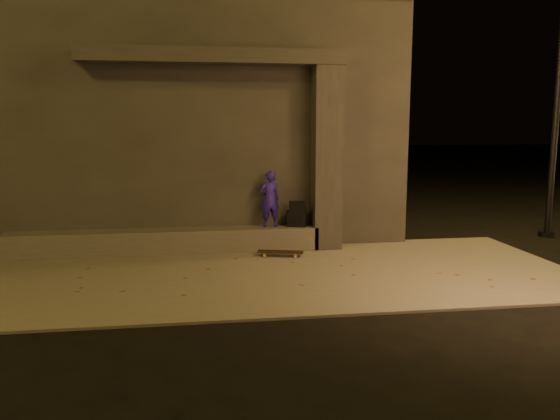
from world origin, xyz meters
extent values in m
plane|color=black|center=(0.00, 0.00, 0.00)|extent=(120.00, 120.00, 0.00)
cube|color=slate|center=(0.00, 2.00, 0.02)|extent=(11.00, 4.40, 0.04)
cube|color=#353230|center=(-1.00, 6.50, 2.60)|extent=(9.00, 5.00, 5.20)
cube|color=#56534E|center=(-1.50, 3.75, 0.27)|extent=(6.00, 0.55, 0.45)
cube|color=#353230|center=(1.70, 3.75, 1.84)|extent=(0.55, 0.55, 3.60)
cube|color=#353230|center=(-0.50, 3.80, 3.78)|extent=(5.00, 0.70, 0.28)
imported|color=#2A19A6|center=(0.56, 3.75, 1.05)|extent=(0.44, 0.33, 1.12)
cube|color=black|center=(1.10, 3.75, 0.64)|extent=(0.42, 0.32, 0.31)
cube|color=black|center=(1.10, 3.75, 0.91)|extent=(0.33, 0.12, 0.22)
cube|color=black|center=(0.68, 3.10, 0.13)|extent=(0.90, 0.44, 0.02)
cylinder|color=#B29847|center=(0.98, 3.11, 0.07)|extent=(0.07, 0.05, 0.06)
cylinder|color=#B29847|center=(0.94, 2.95, 0.07)|extent=(0.07, 0.05, 0.06)
cylinder|color=#B29847|center=(0.42, 3.25, 0.07)|extent=(0.07, 0.05, 0.06)
cylinder|color=#B29847|center=(0.38, 3.09, 0.07)|extent=(0.07, 0.05, 0.06)
cube|color=#99999E|center=(0.96, 3.03, 0.11)|extent=(0.10, 0.19, 0.02)
cube|color=#99999E|center=(0.40, 3.17, 0.11)|extent=(0.10, 0.19, 0.02)
cylinder|color=black|center=(6.98, 4.26, 3.40)|extent=(0.14, 0.14, 6.81)
cylinder|color=black|center=(6.98, 4.26, 0.05)|extent=(0.36, 0.36, 0.10)
camera|label=1|loc=(-0.80, -6.88, 2.49)|focal=35.00mm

